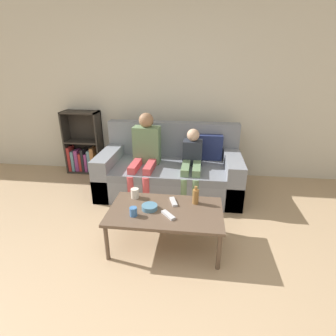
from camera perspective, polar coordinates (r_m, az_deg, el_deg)
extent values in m
plane|color=tan|center=(2.19, -10.08, -30.61)|extent=(22.00, 22.00, 0.00)
cube|color=beige|center=(4.15, 0.24, 16.20)|extent=(12.00, 0.06, 2.60)
cube|color=gray|center=(3.72, 0.38, -2.83)|extent=(1.92, 0.99, 0.32)
cube|color=slate|center=(3.55, 0.22, -0.37)|extent=(1.48, 0.81, 0.10)
cube|color=gray|center=(3.92, 1.09, 6.42)|extent=(1.92, 0.18, 0.50)
cube|color=gray|center=(3.85, -12.26, -0.36)|extent=(0.22, 0.99, 0.58)
cube|color=gray|center=(3.67, 13.65, -1.60)|extent=(0.22, 0.99, 0.58)
cube|color=navy|center=(3.78, 9.01, 4.46)|extent=(0.36, 0.12, 0.36)
cube|color=#332D28|center=(4.63, -21.04, 5.33)|extent=(0.02, 0.28, 1.01)
cube|color=#332D28|center=(4.40, -14.64, 5.28)|extent=(0.02, 0.28, 1.01)
cube|color=#332D28|center=(4.62, -17.29, 5.78)|extent=(0.58, 0.02, 1.01)
cube|color=#332D28|center=(4.67, -17.22, -0.48)|extent=(0.58, 0.28, 0.02)
cube|color=#332D28|center=(4.51, -17.95, 5.56)|extent=(0.53, 0.28, 0.02)
cube|color=#332D28|center=(4.40, -18.69, 11.45)|extent=(0.58, 0.28, 0.02)
cube|color=red|center=(4.69, -20.26, 2.04)|extent=(0.05, 0.21, 0.41)
cube|color=#6699A8|center=(4.67, -19.63, 1.61)|extent=(0.05, 0.19, 0.34)
cube|color=#993D84|center=(4.64, -18.96, 1.69)|extent=(0.06, 0.17, 0.36)
cube|color=red|center=(4.62, -18.29, 1.33)|extent=(0.04, 0.16, 0.30)
cube|color=#232328|center=(4.60, -17.72, 1.76)|extent=(0.04, 0.19, 0.37)
cube|color=#993D84|center=(4.59, -17.11, 1.29)|extent=(0.04, 0.18, 0.30)
cube|color=#6699A8|center=(4.55, -16.54, 1.57)|extent=(0.05, 0.16, 0.35)
cube|color=#B77542|center=(4.52, -15.78, 1.89)|extent=(0.06, 0.21, 0.41)
cube|color=gold|center=(4.52, -14.97, 1.07)|extent=(0.06, 0.16, 0.28)
cylinder|color=brown|center=(2.57, -13.19, -15.56)|extent=(0.04, 0.04, 0.37)
cylinder|color=brown|center=(2.45, 11.01, -17.48)|extent=(0.04, 0.04, 0.37)
cylinder|color=brown|center=(3.01, -9.62, -9.14)|extent=(0.04, 0.04, 0.37)
cylinder|color=brown|center=(2.91, 10.38, -10.40)|extent=(0.04, 0.04, 0.37)
cube|color=brown|center=(2.57, -0.56, -9.43)|extent=(1.10, 0.64, 0.03)
cylinder|color=#C6474C|center=(3.35, -8.04, -5.06)|extent=(0.09, 0.09, 0.42)
cylinder|color=#C6474C|center=(3.31, -4.74, -5.34)|extent=(0.09, 0.09, 0.42)
cube|color=#C6474C|center=(3.47, -7.07, 0.60)|extent=(0.11, 0.45, 0.09)
cube|color=#C6474C|center=(3.43, -3.89, 0.41)|extent=(0.11, 0.45, 0.09)
cube|color=#66845B|center=(3.62, -4.60, 5.06)|extent=(0.37, 0.21, 0.50)
sphere|color=#936B4C|center=(3.54, -4.77, 10.32)|extent=(0.20, 0.20, 0.20)
cylinder|color=#66845B|center=(3.26, 3.43, -5.70)|extent=(0.09, 0.09, 0.42)
cylinder|color=#66845B|center=(3.26, 5.93, -5.83)|extent=(0.09, 0.09, 0.42)
cube|color=#66845B|center=(3.39, 3.88, 0.15)|extent=(0.11, 0.44, 0.09)
cube|color=#66845B|center=(3.38, 6.27, 0.02)|extent=(0.11, 0.44, 0.09)
cube|color=#282D38|center=(3.59, 5.36, 3.43)|extent=(0.26, 0.20, 0.33)
sphere|color=#D1A889|center=(3.52, 5.50, 7.15)|extent=(0.17, 0.17, 0.17)
cylinder|color=silver|center=(2.78, -7.23, -5.48)|extent=(0.08, 0.08, 0.10)
cylinder|color=#3D70B2|center=(2.48, -7.55, -9.40)|extent=(0.07, 0.07, 0.09)
cube|color=#B7B7BC|center=(2.68, 1.19, -7.34)|extent=(0.10, 0.18, 0.02)
cube|color=#B7B7BC|center=(2.47, 0.05, -10.19)|extent=(0.15, 0.16, 0.02)
cylinder|color=teal|center=(2.57, -4.03, -8.51)|extent=(0.15, 0.15, 0.05)
cylinder|color=olive|center=(2.65, 6.03, -6.22)|extent=(0.06, 0.06, 0.15)
cylinder|color=olive|center=(2.61, 6.11, -4.40)|extent=(0.03, 0.03, 0.04)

